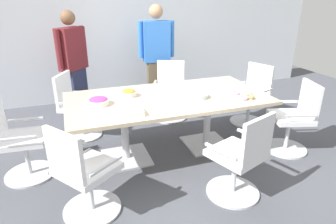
% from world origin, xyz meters
% --- Properties ---
extents(ground_plane, '(10.00, 10.00, 0.01)m').
position_xyz_m(ground_plane, '(0.00, 0.00, -0.01)').
color(ground_plane, '#4C4F56').
extents(back_wall, '(8.00, 0.10, 2.80)m').
position_xyz_m(back_wall, '(0.00, 2.40, 1.40)').
color(back_wall, silver).
rests_on(back_wall, ground).
extents(conference_table, '(2.40, 1.20, 0.75)m').
position_xyz_m(conference_table, '(0.00, 0.00, 0.63)').
color(conference_table, '#CCB793').
rests_on(conference_table, ground).
extents(office_chair_0, '(0.72, 0.72, 0.91)m').
position_xyz_m(office_chair_0, '(-1.06, 0.85, 0.41)').
color(office_chair_0, silver).
rests_on(office_chair_0, ground).
extents(office_chair_1, '(0.59, 0.59, 0.91)m').
position_xyz_m(office_chair_1, '(-1.70, 0.02, 0.41)').
color(office_chair_1, silver).
rests_on(office_chair_1, ground).
extents(office_chair_2, '(0.75, 0.75, 0.91)m').
position_xyz_m(office_chair_2, '(-1.09, -0.84, 0.41)').
color(office_chair_2, silver).
rests_on(office_chair_2, ground).
extents(office_chair_3, '(0.69, 0.69, 0.91)m').
position_xyz_m(office_chair_3, '(0.36, -1.08, 0.41)').
color(office_chair_3, silver).
rests_on(office_chair_3, ground).
extents(office_chair_4, '(0.67, 0.67, 0.91)m').
position_xyz_m(office_chair_4, '(1.53, -0.48, 0.41)').
color(office_chair_4, silver).
rests_on(office_chair_4, ground).
extents(office_chair_5, '(0.69, 0.69, 0.91)m').
position_xyz_m(office_chair_5, '(1.55, 0.46, 0.41)').
color(office_chair_5, silver).
rests_on(office_chair_5, ground).
extents(office_chair_6, '(0.71, 0.71, 0.91)m').
position_xyz_m(office_chair_6, '(0.41, 1.07, 0.41)').
color(office_chair_6, silver).
rests_on(office_chair_6, ground).
extents(person_standing_0, '(0.48, 0.49, 1.69)m').
position_xyz_m(person_standing_0, '(-1.01, 1.59, 0.88)').
color(person_standing_0, '#232842').
rests_on(person_standing_0, ground).
extents(person_standing_1, '(0.62, 0.27, 1.75)m').
position_xyz_m(person_standing_1, '(0.35, 1.57, 0.92)').
color(person_standing_1, brown).
rests_on(person_standing_1, ground).
extents(snack_bowl_candy_mix, '(0.24, 0.24, 0.09)m').
position_xyz_m(snack_bowl_candy_mix, '(-0.82, 0.00, 0.79)').
color(snack_bowl_candy_mix, white).
rests_on(snack_bowl_candy_mix, conference_table).
extents(snack_bowl_chips_orange, '(0.19, 0.19, 0.09)m').
position_xyz_m(snack_bowl_chips_orange, '(-0.44, 0.17, 0.79)').
color(snack_bowl_chips_orange, white).
rests_on(snack_bowl_chips_orange, conference_table).
extents(donut_platter, '(0.31, 0.31, 0.04)m').
position_xyz_m(donut_platter, '(0.82, -0.31, 0.77)').
color(donut_platter, white).
rests_on(donut_platter, conference_table).
extents(plate_stack, '(0.24, 0.24, 0.05)m').
position_xyz_m(plate_stack, '(0.33, -0.15, 0.78)').
color(plate_stack, white).
rests_on(plate_stack, conference_table).
extents(napkin_pile, '(0.19, 0.19, 0.06)m').
position_xyz_m(napkin_pile, '(-0.53, -0.41, 0.78)').
color(napkin_pile, white).
rests_on(napkin_pile, conference_table).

